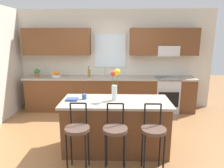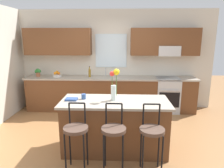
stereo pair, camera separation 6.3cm
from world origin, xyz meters
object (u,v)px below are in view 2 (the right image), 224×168
(oven_range, at_px, (167,95))
(kitchen_island, at_px, (115,125))
(mug_ceramic, at_px, (84,96))
(potted_plant_small, at_px, (38,72))
(bar_stool_far, at_px, (152,133))
(fruit_bowl_oranges, at_px, (57,75))
(bar_stool_near, at_px, (76,132))
(flower_vase, at_px, (114,84))
(bar_stool_middle, at_px, (114,132))
(cookbook, at_px, (71,99))
(bottle_olive_oil, at_px, (90,73))

(oven_range, xyz_separation_m, kitchen_island, (-1.34, -2.03, 0.00))
(mug_ceramic, relative_size, potted_plant_small, 0.40)
(bar_stool_far, distance_m, fruit_bowl_oranges, 3.46)
(bar_stool_near, relative_size, bar_stool_far, 1.00)
(bar_stool_far, bearing_deg, potted_plant_small, 135.50)
(flower_vase, relative_size, potted_plant_small, 2.44)
(kitchen_island, relative_size, bar_stool_far, 1.77)
(bar_stool_far, bearing_deg, bar_stool_near, 180.00)
(oven_range, height_order, bar_stool_middle, bar_stool_middle)
(oven_range, relative_size, bar_stool_near, 0.88)
(flower_vase, xyz_separation_m, fruit_bowl_oranges, (-1.62, 2.02, -0.24))
(bar_stool_far, height_order, cookbook, bar_stool_far)
(bottle_olive_oil, bearing_deg, oven_range, -0.68)
(fruit_bowl_oranges, xyz_separation_m, potted_plant_small, (-0.52, -0.00, 0.07))
(bar_stool_middle, bearing_deg, mug_ceramic, 128.80)
(mug_ceramic, bearing_deg, bottle_olive_oil, 95.58)
(oven_range, distance_m, fruit_bowl_oranges, 3.02)
(bar_stool_near, bearing_deg, bar_stool_middle, 0.00)
(fruit_bowl_oranges, relative_size, bottle_olive_oil, 0.83)
(kitchen_island, bearing_deg, bar_stool_far, -47.93)
(bar_stool_near, bearing_deg, mug_ceramic, 90.03)
(bar_stool_middle, relative_size, flower_vase, 1.92)
(flower_vase, distance_m, mug_ceramic, 0.59)
(oven_range, relative_size, cookbook, 4.60)
(bar_stool_near, height_order, bar_stool_middle, same)
(bar_stool_near, height_order, fruit_bowl_oranges, fruit_bowl_oranges)
(kitchen_island, distance_m, bar_stool_near, 0.84)
(bar_stool_middle, distance_m, bottle_olive_oil, 2.79)
(oven_range, relative_size, bottle_olive_oil, 3.18)
(oven_range, height_order, potted_plant_small, potted_plant_small)
(potted_plant_small, bearing_deg, bar_stool_far, -44.50)
(oven_range, distance_m, bar_stool_far, 2.76)
(bar_stool_middle, relative_size, bar_stool_far, 1.00)
(bar_stool_near, relative_size, mug_ceramic, 11.58)
(bar_stool_near, relative_size, bar_stool_middle, 1.00)
(bar_stool_near, bearing_deg, oven_range, 54.35)
(bar_stool_near, height_order, flower_vase, flower_vase)
(bar_stool_far, height_order, bottle_olive_oil, bottle_olive_oil)
(flower_vase, distance_m, bottle_olive_oil, 2.15)
(oven_range, distance_m, cookbook, 2.95)
(cookbook, bearing_deg, mug_ceramic, 20.07)
(flower_vase, height_order, cookbook, flower_vase)
(oven_range, distance_m, bar_stool_near, 3.25)
(kitchen_island, bearing_deg, mug_ceramic, 172.21)
(flower_vase, bearing_deg, fruit_bowl_oranges, 128.73)
(oven_range, height_order, bar_stool_near, bar_stool_near)
(bar_stool_middle, relative_size, cookbook, 5.21)
(kitchen_island, xyz_separation_m, bottle_olive_oil, (-0.74, 2.05, 0.57))
(kitchen_island, relative_size, bar_stool_middle, 1.77)
(bar_stool_near, distance_m, potted_plant_small, 3.14)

